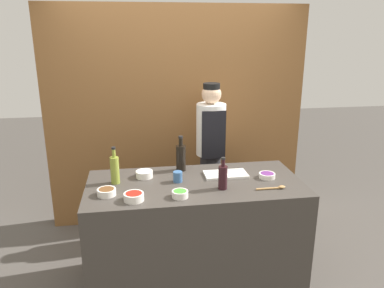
{
  "coord_description": "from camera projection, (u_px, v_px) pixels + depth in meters",
  "views": [
    {
      "loc": [
        -0.46,
        -2.8,
        2.14
      ],
      "look_at": [
        0.0,
        0.16,
        1.22
      ],
      "focal_mm": 35.0,
      "sensor_mm": 36.0,
      "label": 1
    }
  ],
  "objects": [
    {
      "name": "chef_center",
      "position": [
        211.0,
        153.0,
        3.92
      ],
      "size": [
        0.3,
        0.3,
        1.63
      ],
      "color": "#28282D",
      "rests_on": "ground_plane"
    },
    {
      "name": "counter",
      "position": [
        195.0,
        233.0,
        3.2
      ],
      "size": [
        1.76,
        0.82,
        0.94
      ],
      "color": "#3D3833",
      "rests_on": "ground_plane"
    },
    {
      "name": "cabinet_wall",
      "position": [
        177.0,
        117.0,
        4.18
      ],
      "size": [
        2.83,
        0.18,
        2.4
      ],
      "color": "brown",
      "rests_on": "ground_plane"
    },
    {
      "name": "sauce_bowl_yellow",
      "position": [
        144.0,
        174.0,
        3.16
      ],
      "size": [
        0.14,
        0.14,
        0.06
      ],
      "color": "white",
      "rests_on": "counter"
    },
    {
      "name": "sauce_bowl_green",
      "position": [
        180.0,
        194.0,
        2.78
      ],
      "size": [
        0.12,
        0.12,
        0.05
      ],
      "color": "white",
      "rests_on": "counter"
    },
    {
      "name": "ground_plane",
      "position": [
        195.0,
        280.0,
        3.34
      ],
      "size": [
        14.0,
        14.0,
        0.0
      ],
      "primitive_type": "plane",
      "color": "#4C4742"
    },
    {
      "name": "cup_blue",
      "position": [
        178.0,
        177.0,
        3.06
      ],
      "size": [
        0.08,
        0.08,
        0.09
      ],
      "color": "#386093",
      "rests_on": "counter"
    },
    {
      "name": "bottle_oil",
      "position": [
        115.0,
        169.0,
        3.01
      ],
      "size": [
        0.07,
        0.07,
        0.31
      ],
      "color": "olive",
      "rests_on": "counter"
    },
    {
      "name": "bottle_soy",
      "position": [
        181.0,
        157.0,
        3.29
      ],
      "size": [
        0.09,
        0.09,
        0.32
      ],
      "color": "black",
      "rests_on": "counter"
    },
    {
      "name": "sauce_bowl_brown",
      "position": [
        107.0,
        192.0,
        2.82
      ],
      "size": [
        0.14,
        0.14,
        0.05
      ],
      "color": "white",
      "rests_on": "counter"
    },
    {
      "name": "bottle_wine",
      "position": [
        223.0,
        177.0,
        2.91
      ],
      "size": [
        0.07,
        0.07,
        0.26
      ],
      "color": "black",
      "rests_on": "counter"
    },
    {
      "name": "cutting_board",
      "position": [
        226.0,
        174.0,
        3.2
      ],
      "size": [
        0.37,
        0.2,
        0.02
      ],
      "color": "white",
      "rests_on": "counter"
    },
    {
      "name": "sauce_bowl_purple",
      "position": [
        267.0,
        175.0,
        3.15
      ],
      "size": [
        0.14,
        0.14,
        0.04
      ],
      "color": "white",
      "rests_on": "counter"
    },
    {
      "name": "wooden_spoon",
      "position": [
        274.0,
        188.0,
        2.93
      ],
      "size": [
        0.24,
        0.04,
        0.02
      ],
      "color": "#B2844C",
      "rests_on": "counter"
    },
    {
      "name": "sauce_bowl_red",
      "position": [
        134.0,
        196.0,
        2.73
      ],
      "size": [
        0.15,
        0.15,
        0.06
      ],
      "color": "white",
      "rests_on": "counter"
    }
  ]
}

